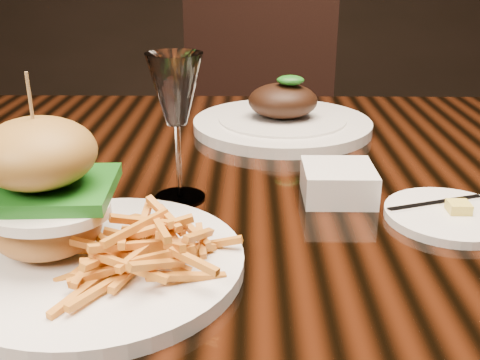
{
  "coord_description": "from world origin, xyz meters",
  "views": [
    {
      "loc": [
        -0.03,
        -0.72,
        1.03
      ],
      "look_at": [
        -0.04,
        -0.17,
        0.81
      ],
      "focal_mm": 42.0,
      "sensor_mm": 36.0,
      "label": 1
    }
  ],
  "objects_px": {
    "dining_table": "(270,223)",
    "burger_plate": "(85,225)",
    "chair_far": "(253,131)",
    "wine_glass": "(176,95)",
    "far_dish": "(282,120)"
  },
  "relations": [
    {
      "from": "dining_table",
      "to": "wine_glass",
      "type": "xyz_separation_m",
      "value": [
        -0.12,
        -0.09,
        0.21
      ]
    },
    {
      "from": "wine_glass",
      "to": "far_dish",
      "type": "xyz_separation_m",
      "value": [
        0.14,
        0.29,
        -0.11
      ]
    },
    {
      "from": "burger_plate",
      "to": "wine_glass",
      "type": "distance_m",
      "value": 0.2
    },
    {
      "from": "dining_table",
      "to": "far_dish",
      "type": "height_order",
      "value": "far_dish"
    },
    {
      "from": "dining_table",
      "to": "burger_plate",
      "type": "bearing_deg",
      "value": -125.61
    },
    {
      "from": "chair_far",
      "to": "dining_table",
      "type": "bearing_deg",
      "value": -79.92
    },
    {
      "from": "far_dish",
      "to": "chair_far",
      "type": "xyz_separation_m",
      "value": [
        -0.04,
        0.69,
        -0.23
      ]
    },
    {
      "from": "burger_plate",
      "to": "far_dish",
      "type": "distance_m",
      "value": 0.51
    },
    {
      "from": "dining_table",
      "to": "burger_plate",
      "type": "distance_m",
      "value": 0.34
    },
    {
      "from": "dining_table",
      "to": "far_dish",
      "type": "bearing_deg",
      "value": 82.81
    },
    {
      "from": "dining_table",
      "to": "chair_far",
      "type": "xyz_separation_m",
      "value": [
        -0.02,
        0.89,
        -0.13
      ]
    },
    {
      "from": "dining_table",
      "to": "burger_plate",
      "type": "xyz_separation_m",
      "value": [
        -0.18,
        -0.25,
        0.12
      ]
    },
    {
      "from": "dining_table",
      "to": "wine_glass",
      "type": "bearing_deg",
      "value": -142.31
    },
    {
      "from": "dining_table",
      "to": "chair_far",
      "type": "height_order",
      "value": "chair_far"
    },
    {
      "from": "burger_plate",
      "to": "chair_far",
      "type": "xyz_separation_m",
      "value": [
        0.17,
        1.14,
        -0.26
      ]
    }
  ]
}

